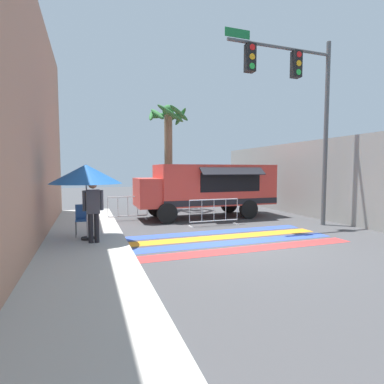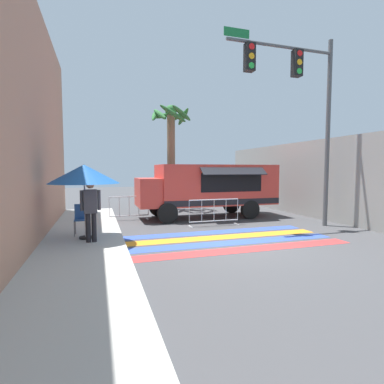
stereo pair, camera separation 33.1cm
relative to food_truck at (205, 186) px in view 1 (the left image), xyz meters
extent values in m
plane|color=#424244|center=(-0.84, -4.75, -1.38)|extent=(60.00, 60.00, 0.00)
cube|color=#B7B5AD|center=(-6.08, -4.75, -1.30)|extent=(4.40, 16.00, 0.16)
cube|color=tan|center=(-6.18, -4.75, 2.04)|extent=(0.25, 16.00, 6.84)
cube|color=gray|center=(4.53, -1.75, 0.32)|extent=(0.20, 16.00, 3.39)
cube|color=red|center=(-0.84, -5.36, -1.37)|extent=(6.40, 0.56, 0.01)
cube|color=#334FB2|center=(-0.84, -4.60, -1.37)|extent=(6.40, 0.56, 0.01)
cube|color=orange|center=(-0.84, -3.84, -1.37)|extent=(6.40, 0.56, 0.01)
cube|color=#334FB2|center=(-0.84, -3.08, -1.37)|extent=(6.40, 0.56, 0.01)
cube|color=#D13D33|center=(0.47, 0.01, 0.07)|extent=(5.14, 2.06, 1.74)
cube|color=#D13D33|center=(-2.10, 0.01, -0.21)|extent=(1.81, 1.90, 1.17)
cube|color=#1E232D|center=(-2.96, 0.01, 0.08)|extent=(0.06, 1.65, 0.45)
cube|color=black|center=(0.77, -1.04, 0.20)|extent=(2.72, 0.03, 0.78)
cube|color=black|center=(0.77, -1.24, 0.68)|extent=(2.82, 0.43, 0.31)
cube|color=black|center=(0.47, -1.03, -0.61)|extent=(5.14, 0.01, 0.24)
cylinder|color=black|center=(-1.95, -0.94, -0.97)|extent=(0.81, 0.22, 0.81)
cylinder|color=black|center=(-1.95, 0.95, -0.97)|extent=(0.81, 0.22, 0.81)
cylinder|color=black|center=(1.68, -0.94, -0.97)|extent=(0.81, 0.22, 0.81)
cylinder|color=black|center=(1.68, 0.95, -0.97)|extent=(0.81, 0.22, 0.81)
cylinder|color=#515456|center=(3.61, -3.21, 2.02)|extent=(0.16, 0.16, 6.79)
cylinder|color=#515456|center=(1.55, -3.21, 4.93)|extent=(4.11, 0.11, 0.11)
cube|color=black|center=(2.17, -3.24, 4.42)|extent=(0.32, 0.28, 0.90)
cylinder|color=red|center=(2.17, -3.38, 4.72)|extent=(0.20, 0.02, 0.20)
cylinder|color=#F2A519|center=(2.17, -3.38, 4.42)|extent=(0.20, 0.02, 0.20)
cylinder|color=green|center=(2.17, -3.38, 4.12)|extent=(0.20, 0.02, 0.20)
cube|color=black|center=(0.32, -3.24, 4.42)|extent=(0.32, 0.28, 0.90)
cylinder|color=red|center=(0.32, -3.38, 4.72)|extent=(0.20, 0.02, 0.20)
cylinder|color=#F2A519|center=(0.32, -3.38, 4.42)|extent=(0.20, 0.02, 0.20)
cylinder|color=green|center=(0.32, -3.38, 4.12)|extent=(0.20, 0.02, 0.20)
cube|color=#197238|center=(-0.15, -3.23, 5.15)|extent=(0.90, 0.02, 0.28)
cylinder|color=black|center=(-4.91, -3.47, -1.19)|extent=(0.36, 0.36, 0.06)
cylinder|color=#B2B2B7|center=(-4.91, -3.47, -0.17)|extent=(0.04, 0.04, 2.10)
cone|color=#1E59A5|center=(-4.91, -3.47, 0.61)|extent=(1.95, 1.95, 0.53)
cylinder|color=#4C4C51|center=(-5.22, -3.16, -0.99)|extent=(0.02, 0.02, 0.45)
cylinder|color=#4C4C51|center=(-4.81, -3.16, -0.99)|extent=(0.02, 0.02, 0.45)
cylinder|color=#4C4C51|center=(-5.22, -2.75, -0.99)|extent=(0.02, 0.02, 0.45)
cylinder|color=#4C4C51|center=(-4.81, -2.75, -0.99)|extent=(0.02, 0.02, 0.45)
cube|color=#2D5999|center=(-5.02, -2.96, -0.75)|extent=(0.43, 0.43, 0.03)
cube|color=#2D5999|center=(-5.02, -2.76, -0.52)|extent=(0.43, 0.03, 0.43)
cylinder|color=black|center=(-4.82, -3.94, -0.83)|extent=(0.13, 0.13, 0.79)
cylinder|color=black|center=(-4.67, -3.94, -0.83)|extent=(0.13, 0.13, 0.79)
cube|color=#3F3F47|center=(-4.75, -3.94, -0.12)|extent=(0.34, 0.20, 0.64)
cylinder|color=#3F3F47|center=(-4.97, -3.94, -0.09)|extent=(0.09, 0.09, 0.54)
cylinder|color=#3F3F47|center=(-4.53, -3.94, -0.09)|extent=(0.09, 0.09, 0.54)
sphere|color=#9E7051|center=(-4.75, -3.94, 0.34)|extent=(0.22, 0.22, 0.22)
cylinder|color=#B7BABF|center=(-0.40, -1.97, -0.39)|extent=(1.96, 0.04, 0.04)
cylinder|color=#B7BABF|center=(-0.40, -1.97, -1.20)|extent=(1.96, 0.04, 0.04)
cylinder|color=#B7BABF|center=(-1.38, -1.97, -0.79)|extent=(0.02, 0.02, 0.81)
cylinder|color=#B7BABF|center=(-0.89, -1.97, -0.79)|extent=(0.02, 0.02, 0.81)
cylinder|color=#B7BABF|center=(-0.40, -1.97, -0.79)|extent=(0.02, 0.02, 0.81)
cylinder|color=#B7BABF|center=(0.09, -1.97, -0.79)|extent=(0.02, 0.02, 0.81)
cylinder|color=#B7BABF|center=(0.58, -1.97, -0.79)|extent=(0.02, 0.02, 0.81)
cube|color=#B7BABF|center=(-1.33, -1.97, -1.36)|extent=(0.06, 0.44, 0.03)
cube|color=#B7BABF|center=(0.53, -1.97, -1.36)|extent=(0.06, 0.44, 0.03)
cylinder|color=#B7BABF|center=(-3.31, 0.31, -0.39)|extent=(1.61, 0.04, 0.04)
cylinder|color=#B7BABF|center=(-3.31, 0.31, -1.20)|extent=(1.61, 0.04, 0.04)
cylinder|color=#B7BABF|center=(-4.12, 0.31, -0.79)|extent=(0.02, 0.02, 0.81)
cylinder|color=#B7BABF|center=(-3.71, 0.31, -0.79)|extent=(0.02, 0.02, 0.81)
cylinder|color=#B7BABF|center=(-3.31, 0.31, -0.79)|extent=(0.02, 0.02, 0.81)
cylinder|color=#B7BABF|center=(-2.91, 0.31, -0.79)|extent=(0.02, 0.02, 0.81)
cylinder|color=#B7BABF|center=(-2.51, 0.31, -0.79)|extent=(0.02, 0.02, 0.81)
cube|color=#B7BABF|center=(-4.07, 0.31, -1.36)|extent=(0.06, 0.44, 0.03)
cube|color=#B7BABF|center=(-2.56, 0.31, -1.36)|extent=(0.06, 0.44, 0.03)
cylinder|color=#7A664C|center=(-0.82, 3.08, 1.13)|extent=(0.42, 0.42, 5.02)
sphere|color=#2D6B33|center=(-0.82, 3.08, 3.79)|extent=(0.60, 0.60, 0.60)
ellipsoid|color=#2D6B33|center=(-0.13, 3.18, 3.54)|extent=(0.42, 1.36, 0.89)
ellipsoid|color=#2D6B33|center=(-0.42, 3.55, 3.56)|extent=(1.08, 0.97, 0.76)
ellipsoid|color=#2D6B33|center=(-1.07, 3.70, 3.64)|extent=(1.33, 0.73, 0.57)
ellipsoid|color=#2D6B33|center=(-1.63, 3.34, 3.56)|extent=(0.72, 1.63, 0.95)
ellipsoid|color=#2D6B33|center=(-1.45, 2.87, 3.54)|extent=(0.65, 1.29, 0.84)
ellipsoid|color=#2D6B33|center=(-0.90, 2.33, 3.52)|extent=(1.43, 0.40, 0.99)
ellipsoid|color=#2D6B33|center=(-0.41, 2.46, 3.59)|extent=(1.36, 1.01, 0.78)
camera|label=1|loc=(-4.87, -12.24, 0.73)|focal=28.00mm
camera|label=2|loc=(-4.56, -12.35, 0.73)|focal=28.00mm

